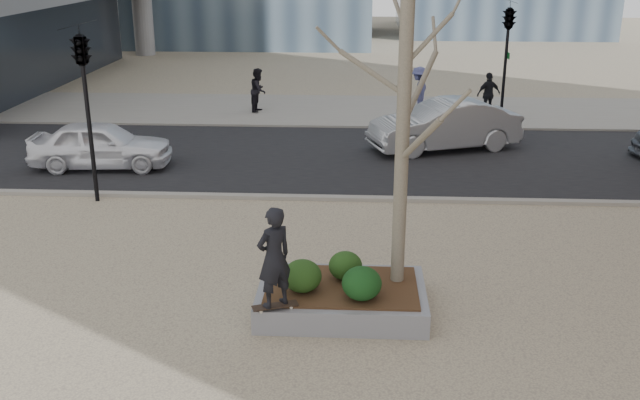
# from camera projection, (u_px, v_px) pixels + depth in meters

# --- Properties ---
(ground) EXTENTS (120.00, 120.00, 0.00)m
(ground) POSITION_uv_depth(u_px,v_px,m) (287.00, 308.00, 12.98)
(ground) COLOR tan
(ground) RESTS_ON ground
(street) EXTENTS (60.00, 8.00, 0.02)m
(street) POSITION_uv_depth(u_px,v_px,m) (318.00, 157.00, 22.39)
(street) COLOR black
(street) RESTS_ON ground
(far_sidewalk) EXTENTS (60.00, 6.00, 0.02)m
(far_sidewalk) POSITION_uv_depth(u_px,v_px,m) (328.00, 110.00, 28.98)
(far_sidewalk) COLOR gray
(far_sidewalk) RESTS_ON ground
(planter) EXTENTS (3.00, 2.00, 0.45)m
(planter) POSITION_uv_depth(u_px,v_px,m) (342.00, 299.00, 12.85)
(planter) COLOR gray
(planter) RESTS_ON ground
(planter_mulch) EXTENTS (2.70, 1.70, 0.04)m
(planter_mulch) POSITION_uv_depth(u_px,v_px,m) (342.00, 286.00, 12.77)
(planter_mulch) COLOR #382314
(planter_mulch) RESTS_ON planter
(sycamore_tree) EXTENTS (2.80, 2.80, 6.60)m
(sycamore_tree) POSITION_uv_depth(u_px,v_px,m) (404.00, 101.00, 11.90)
(sycamore_tree) COLOR gray
(sycamore_tree) RESTS_ON planter_mulch
(shrub_left) EXTENTS (0.68, 0.68, 0.58)m
(shrub_left) POSITION_uv_depth(u_px,v_px,m) (302.00, 276.00, 12.46)
(shrub_left) COLOR #1D3E13
(shrub_left) RESTS_ON planter_mulch
(shrub_middle) EXTENTS (0.61, 0.61, 0.52)m
(shrub_middle) POSITION_uv_depth(u_px,v_px,m) (345.00, 266.00, 12.93)
(shrub_middle) COLOR #1B3D13
(shrub_middle) RESTS_ON planter_mulch
(shrub_right) EXTENTS (0.69, 0.69, 0.58)m
(shrub_right) POSITION_uv_depth(u_px,v_px,m) (362.00, 283.00, 12.18)
(shrub_right) COLOR #133E17
(shrub_right) RESTS_ON planter_mulch
(skateboard) EXTENTS (0.80, 0.45, 0.08)m
(skateboard) POSITION_uv_depth(u_px,v_px,m) (275.00, 307.00, 11.99)
(skateboard) COLOR black
(skateboard) RESTS_ON planter
(skateboarder) EXTENTS (0.76, 0.73, 1.75)m
(skateboarder) POSITION_uv_depth(u_px,v_px,m) (274.00, 257.00, 11.69)
(skateboarder) COLOR black
(skateboarder) RESTS_ON skateboard
(police_car) EXTENTS (4.22, 1.95, 1.40)m
(police_car) POSITION_uv_depth(u_px,v_px,m) (101.00, 145.00, 21.07)
(police_car) COLOR white
(police_car) RESTS_ON street
(car_silver) EXTENTS (5.12, 3.18, 1.59)m
(car_silver) POSITION_uv_depth(u_px,v_px,m) (444.00, 125.00, 22.98)
(car_silver) COLOR #A8ACB1
(car_silver) RESTS_ON street
(pedestrian_a) EXTENTS (0.78, 0.93, 1.72)m
(pedestrian_a) POSITION_uv_depth(u_px,v_px,m) (259.00, 90.00, 28.38)
(pedestrian_a) COLOR black
(pedestrian_a) RESTS_ON far_sidewalk
(pedestrian_b) EXTENTS (1.14, 1.41, 1.90)m
(pedestrian_b) POSITION_uv_depth(u_px,v_px,m) (419.00, 91.00, 27.64)
(pedestrian_b) COLOR #484C82
(pedestrian_b) RESTS_ON far_sidewalk
(pedestrian_c) EXTENTS (1.07, 0.73, 1.68)m
(pedestrian_c) POSITION_uv_depth(u_px,v_px,m) (489.00, 94.00, 27.65)
(pedestrian_c) COLOR black
(pedestrian_c) RESTS_ON far_sidewalk
(traffic_light_near) EXTENTS (0.60, 2.48, 4.50)m
(traffic_light_near) POSITION_uv_depth(u_px,v_px,m) (88.00, 116.00, 17.78)
(traffic_light_near) COLOR black
(traffic_light_near) RESTS_ON ground
(traffic_light_far) EXTENTS (0.60, 2.48, 4.50)m
(traffic_light_far) POSITION_uv_depth(u_px,v_px,m) (505.00, 65.00, 25.64)
(traffic_light_far) COLOR black
(traffic_light_far) RESTS_ON ground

